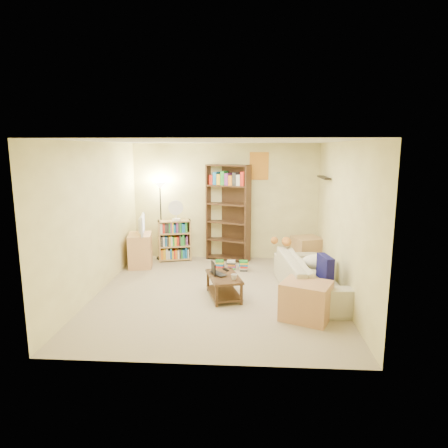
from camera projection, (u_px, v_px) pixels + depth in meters
The scene contains 19 objects.
room at pixel (217, 197), 6.40m from camera, with size 4.50×4.54×2.52m.
sofa at pixel (310, 276), 6.60m from camera, with size 1.07×2.22×0.63m, color beige.
navy_pillow at pixel (325, 268), 6.10m from camera, with size 0.41×0.12×0.37m, color #131251.
cream_blanket at pixel (319, 262), 6.62m from camera, with size 0.58×0.41×0.25m, color silver.
tabby_cat at pixel (284, 241), 7.33m from camera, with size 0.50×0.22×0.17m.
coffee_table at pixel (224, 284), 6.47m from camera, with size 0.68×0.93×0.37m.
laptop at pixel (221, 273), 6.52m from camera, with size 0.39×0.41×0.03m, color black.
laptop_screen at pixel (213, 268), 6.47m from camera, with size 0.01×0.28×0.18m, color white.
mug at pixel (234, 277), 6.23m from camera, with size 0.11×0.11×0.09m, color silver.
tv_remote at pixel (226, 270), 6.73m from camera, with size 0.05×0.15×0.02m, color black.
tv_stand at pixel (140, 250), 8.17m from camera, with size 0.45×0.63×0.68m, color tan.
television at pixel (139, 224), 8.07m from camera, with size 0.22×0.69×0.40m, color black.
tall_bookshelf at pixel (228, 210), 8.50m from camera, with size 0.97×0.62×2.06m.
short_bookshelf at pixel (175, 240), 8.58m from camera, with size 0.73×0.45×0.88m.
desk_fan at pixel (176, 210), 8.41m from camera, with size 0.31×0.18×0.44m.
floor_lamp at pixel (160, 198), 8.54m from camera, with size 0.29×0.29×1.69m.
side_table at pixel (307, 251), 8.21m from camera, with size 0.53×0.53×0.60m, color tan.
end_cabinet at pixel (306, 301), 5.65m from camera, with size 0.65×0.54×0.54m, color tan.
book_stacks at pixel (233, 265), 8.00m from camera, with size 0.67×0.35×0.21m.
Camera 1 is at (0.52, -6.34, 2.40)m, focal length 32.00 mm.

